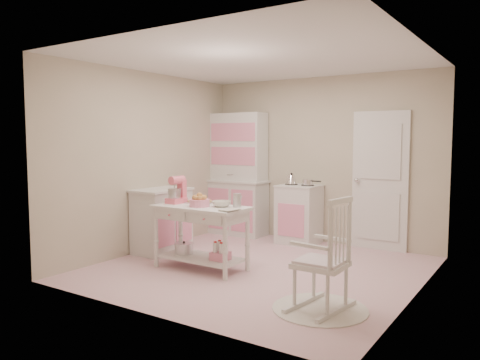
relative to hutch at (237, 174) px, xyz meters
name	(u,v)px	position (x,y,z in m)	size (l,w,h in m)	color
room_shell	(259,138)	(1.43, -1.66, 0.61)	(3.84, 3.84, 2.62)	pink
door	(380,181)	(2.38, 0.21, -0.02)	(0.82, 0.05, 2.04)	silver
hutch	(237,174)	(0.00, 0.00, 0.00)	(1.06, 0.50, 2.08)	silver
stove	(299,214)	(1.20, -0.05, -0.58)	(0.62, 0.57, 0.92)	silver
base_cabinet	(162,220)	(-0.20, -1.67, -0.58)	(0.54, 0.84, 0.92)	silver
lace_rug	(320,309)	(2.66, -2.56, -1.03)	(0.92, 0.92, 0.01)	white
rocking_chair	(321,253)	(2.66, -2.56, -0.49)	(0.48, 0.72, 1.10)	silver
work_table	(201,237)	(0.83, -2.07, -0.64)	(1.20, 0.60, 0.80)	silver
stand_mixer	(176,190)	(0.41, -2.05, -0.07)	(0.20, 0.28, 0.34)	#F6687F
cookie_tray	(200,203)	(0.68, -1.89, -0.23)	(0.34, 0.24, 0.02)	silver
bread_basket	(199,203)	(0.85, -2.12, -0.19)	(0.25, 0.25, 0.09)	pink
mixing_bowl	(221,204)	(1.09, -1.99, -0.20)	(0.23, 0.23, 0.07)	silver
metal_pitcher	(237,200)	(1.27, -1.91, -0.16)	(0.10, 0.10, 0.17)	silver
recipe_book	(225,209)	(1.28, -2.19, -0.23)	(0.17, 0.23, 0.02)	silver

